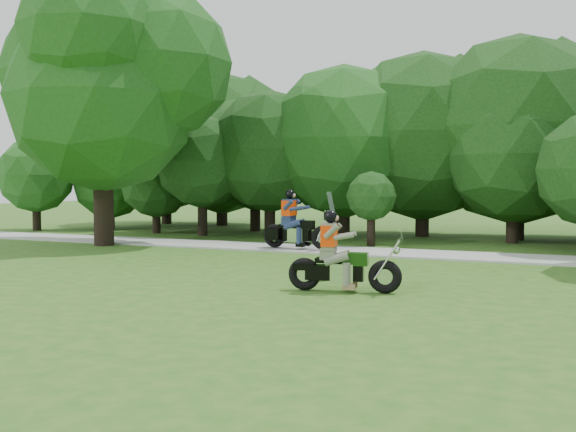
% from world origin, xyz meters
% --- Properties ---
extents(ground, '(100.00, 100.00, 0.00)m').
position_xyz_m(ground, '(0.00, 0.00, 0.00)').
color(ground, '#265A19').
rests_on(ground, ground).
extents(walkway, '(60.00, 2.20, 0.06)m').
position_xyz_m(walkway, '(0.00, 8.00, 0.03)').
color(walkway, '#A8A8A3').
rests_on(walkway, ground).
extents(tree_line, '(39.81, 12.21, 7.77)m').
position_xyz_m(tree_line, '(0.29, 14.63, 3.69)').
color(tree_line, black).
rests_on(tree_line, ground).
extents(big_tree_west, '(8.64, 6.56, 9.96)m').
position_xyz_m(big_tree_west, '(-10.54, 6.85, 5.76)').
color(big_tree_west, black).
rests_on(big_tree_west, ground).
extents(chopper_motorcycle, '(2.27, 0.79, 1.63)m').
position_xyz_m(chopper_motorcycle, '(0.05, 0.91, 0.60)').
color(chopper_motorcycle, black).
rests_on(chopper_motorcycle, ground).
extents(touring_motorcycle, '(2.48, 0.76, 1.89)m').
position_xyz_m(touring_motorcycle, '(-3.85, 7.65, 0.75)').
color(touring_motorcycle, black).
rests_on(touring_motorcycle, walkway).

